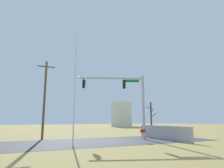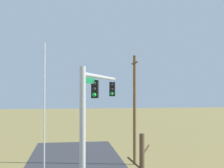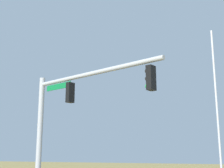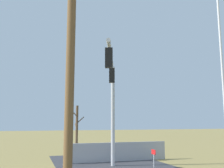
# 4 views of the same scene
# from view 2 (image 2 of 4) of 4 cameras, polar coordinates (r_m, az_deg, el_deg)

# --- Properties ---
(signal_mast) EXTENTS (7.10, 2.72, 7.14)m
(signal_mast) POSITION_cam_2_polar(r_m,az_deg,el_deg) (15.95, -3.46, -4.87)
(signal_mast) COLOR #B2B5BA
(signal_mast) RESTS_ON ground_plane
(flagpole) EXTENTS (0.10, 0.10, 9.47)m
(flagpole) POSITION_cam_2_polar(r_m,az_deg,el_deg) (22.66, -12.52, -4.37)
(flagpole) COLOR silver
(flagpole) RESTS_ON ground_plane
(utility_pole) EXTENTS (1.90, 0.26, 8.83)m
(utility_pole) POSITION_cam_2_polar(r_m,az_deg,el_deg) (24.86, 4.26, -4.45)
(utility_pole) COLOR brown
(utility_pole) RESTS_ON ground_plane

